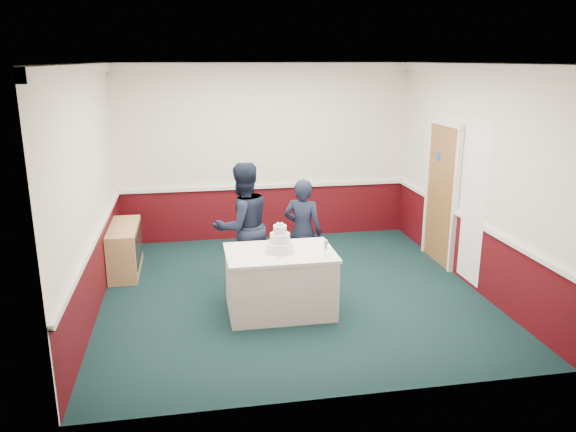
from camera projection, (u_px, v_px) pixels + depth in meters
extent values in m
plane|color=black|center=(292.00, 292.00, 7.62)|extent=(5.00, 5.00, 0.00)
cube|color=white|center=(265.00, 153.00, 9.56)|extent=(5.00, 0.05, 3.00)
cube|color=white|center=(91.00, 192.00, 6.79)|extent=(0.05, 5.00, 3.00)
cube|color=white|center=(470.00, 177.00, 7.63)|extent=(0.05, 5.00, 3.00)
cube|color=white|center=(292.00, 65.00, 6.81)|extent=(5.00, 5.00, 0.05)
cube|color=#45090E|center=(266.00, 212.00, 9.84)|extent=(5.00, 0.02, 0.90)
cube|color=white|center=(266.00, 186.00, 9.71)|extent=(4.98, 0.05, 0.06)
cube|color=white|center=(264.00, 66.00, 9.16)|extent=(5.00, 0.08, 0.12)
cube|color=olive|center=(442.00, 195.00, 8.51)|extent=(0.05, 0.90, 2.10)
cube|color=#234799|center=(438.00, 157.00, 8.49)|extent=(0.01, 0.12, 0.12)
cube|color=white|center=(474.00, 203.00, 7.47)|extent=(0.02, 0.60, 2.20)
cube|color=tan|center=(125.00, 249.00, 8.27)|extent=(0.40, 1.20, 0.70)
cube|color=black|center=(139.00, 245.00, 8.29)|extent=(0.01, 1.00, 0.50)
cube|color=white|center=(280.00, 283.00, 6.93)|extent=(1.28, 0.88, 0.76)
cube|color=white|center=(280.00, 253.00, 6.83)|extent=(1.32, 0.92, 0.04)
cylinder|color=white|center=(280.00, 247.00, 6.81)|extent=(0.34, 0.34, 0.12)
cylinder|color=silver|center=(280.00, 250.00, 6.82)|extent=(0.35, 0.35, 0.03)
cylinder|color=white|center=(280.00, 238.00, 6.78)|extent=(0.24, 0.24, 0.11)
cylinder|color=silver|center=(280.00, 241.00, 6.79)|extent=(0.25, 0.25, 0.02)
cylinder|color=white|center=(280.00, 229.00, 6.75)|extent=(0.16, 0.16, 0.10)
cylinder|color=silver|center=(280.00, 232.00, 6.76)|extent=(0.17, 0.17, 0.02)
sphere|color=#EDE5C9|center=(280.00, 224.00, 6.73)|extent=(0.03, 0.03, 0.03)
sphere|color=#EDE5C9|center=(282.00, 224.00, 6.75)|extent=(0.03, 0.03, 0.03)
sphere|color=#EDE5C9|center=(278.00, 224.00, 6.75)|extent=(0.03, 0.03, 0.03)
sphere|color=#EDE5C9|center=(282.00, 224.00, 6.71)|extent=(0.03, 0.03, 0.03)
sphere|color=#EDE5C9|center=(278.00, 224.00, 6.71)|extent=(0.03, 0.03, 0.03)
cube|color=silver|center=(280.00, 257.00, 6.63)|extent=(0.10, 0.21, 0.00)
cylinder|color=silver|center=(325.00, 256.00, 6.64)|extent=(0.05, 0.05, 0.01)
cylinder|color=silver|center=(326.00, 253.00, 6.63)|extent=(0.01, 0.01, 0.09)
cylinder|color=silver|center=(326.00, 245.00, 6.60)|extent=(0.04, 0.04, 0.11)
imported|color=black|center=(243.00, 226.00, 7.56)|extent=(1.03, 0.93, 1.74)
imported|color=black|center=(303.00, 231.00, 7.77)|extent=(0.65, 0.57, 1.49)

